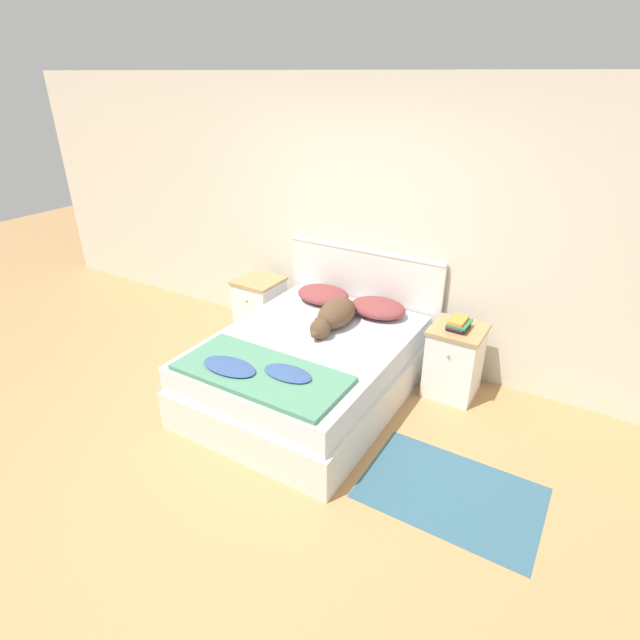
# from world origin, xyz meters

# --- Properties ---
(ground_plane) EXTENTS (16.00, 16.00, 0.00)m
(ground_plane) POSITION_xyz_m (0.00, 0.00, 0.00)
(ground_plane) COLOR tan
(wall_back) EXTENTS (9.00, 0.06, 2.55)m
(wall_back) POSITION_xyz_m (0.00, 2.13, 1.27)
(wall_back) COLOR beige
(wall_back) RESTS_ON ground_plane
(bed) EXTENTS (1.51, 1.94, 0.55)m
(bed) POSITION_xyz_m (-0.03, 1.06, 0.27)
(bed) COLOR silver
(bed) RESTS_ON ground_plane
(headboard) EXTENTS (1.59, 0.06, 1.07)m
(headboard) POSITION_xyz_m (-0.03, 2.06, 0.55)
(headboard) COLOR silver
(headboard) RESTS_ON ground_plane
(nightstand_left) EXTENTS (0.44, 0.44, 0.63)m
(nightstand_left) POSITION_xyz_m (-1.07, 1.76, 0.32)
(nightstand_left) COLOR white
(nightstand_left) RESTS_ON ground_plane
(nightstand_right) EXTENTS (0.44, 0.44, 0.63)m
(nightstand_right) POSITION_xyz_m (1.01, 1.76, 0.32)
(nightstand_right) COLOR white
(nightstand_right) RESTS_ON ground_plane
(pillow_left) EXTENTS (0.52, 0.39, 0.14)m
(pillow_left) POSITION_xyz_m (-0.31, 1.79, 0.63)
(pillow_left) COLOR brown
(pillow_left) RESTS_ON bed
(pillow_right) EXTENTS (0.52, 0.39, 0.14)m
(pillow_right) POSITION_xyz_m (0.26, 1.79, 0.63)
(pillow_right) COLOR brown
(pillow_right) RESTS_ON bed
(quilt) EXTENTS (1.28, 0.59, 0.07)m
(quilt) POSITION_xyz_m (-0.04, 0.43, 0.58)
(quilt) COLOR #4C8466
(quilt) RESTS_ON bed
(dog) EXTENTS (0.27, 0.70, 0.23)m
(dog) POSITION_xyz_m (0.04, 1.38, 0.66)
(dog) COLOR brown
(dog) RESTS_ON bed
(book_stack) EXTENTS (0.17, 0.22, 0.09)m
(book_stack) POSITION_xyz_m (1.01, 1.74, 0.68)
(book_stack) COLOR #232328
(book_stack) RESTS_ON nightstand_right
(rug) EXTENTS (1.16, 0.78, 0.00)m
(rug) POSITION_xyz_m (1.40, 0.61, 0.00)
(rug) COLOR #335B70
(rug) RESTS_ON ground_plane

